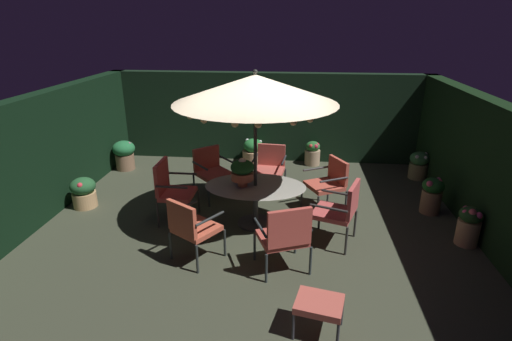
{
  "coord_description": "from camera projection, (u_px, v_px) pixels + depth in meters",
  "views": [
    {
      "loc": [
        0.64,
        -5.82,
        3.22
      ],
      "look_at": [
        0.04,
        0.19,
        0.92
      ],
      "focal_mm": 27.85,
      "sensor_mm": 36.0,
      "label": 1
    }
  ],
  "objects": [
    {
      "name": "hedge_backdrop_rear",
      "position": [
        268.0,
        117.0,
        9.51
      ],
      "size": [
        7.57,
        0.3,
        2.09
      ],
      "primitive_type": "cube",
      "color": "black",
      "rests_on": "ground_plane"
    },
    {
      "name": "potted_plant_back_center",
      "position": [
        84.0,
        192.0,
        7.21
      ],
      "size": [
        0.45,
        0.45,
        0.56
      ],
      "color": "tan",
      "rests_on": "ground_plane"
    },
    {
      "name": "potted_plant_left_far",
      "position": [
        253.0,
        151.0,
        9.46
      ],
      "size": [
        0.51,
        0.51,
        0.59
      ],
      "color": "tan",
      "rests_on": "ground_plane"
    },
    {
      "name": "patio_chair_northeast",
      "position": [
        211.0,
        168.0,
        7.54
      ],
      "size": [
        0.84,
        0.84,
        0.95
      ],
      "color": "#293134",
      "rests_on": "ground_plane"
    },
    {
      "name": "hedge_backdrop_right",
      "position": [
        495.0,
        176.0,
        5.91
      ],
      "size": [
        0.3,
        7.31,
        2.09
      ],
      "primitive_type": "cube",
      "color": "black",
      "rests_on": "ground_plane"
    },
    {
      "name": "patio_chair_west",
      "position": [
        329.0,
        181.0,
        6.99
      ],
      "size": [
        0.8,
        0.81,
        0.95
      ],
      "color": "#313132",
      "rests_on": "ground_plane"
    },
    {
      "name": "patio_chair_east",
      "position": [
        171.0,
        187.0,
        6.62
      ],
      "size": [
        0.57,
        0.64,
        1.05
      ],
      "color": "#322D2B",
      "rests_on": "ground_plane"
    },
    {
      "name": "patio_chair_south",
      "position": [
        285.0,
        234.0,
        5.23
      ],
      "size": [
        0.81,
        0.77,
        1.01
      ],
      "color": "#2B3234",
      "rests_on": "ground_plane"
    },
    {
      "name": "potted_plant_right_near",
      "position": [
        419.0,
        165.0,
        8.52
      ],
      "size": [
        0.4,
        0.4,
        0.59
      ],
      "color": "olive",
      "rests_on": "ground_plane"
    },
    {
      "name": "potted_plant_right_far",
      "position": [
        432.0,
        194.0,
        6.97
      ],
      "size": [
        0.37,
        0.37,
        0.65
      ],
      "color": "#866647",
      "rests_on": "ground_plane"
    },
    {
      "name": "patio_umbrella",
      "position": [
        255.0,
        89.0,
        5.9
      ],
      "size": [
        2.51,
        2.51,
        2.54
      ],
      "color": "#2C2E2B",
      "rests_on": "ground_plane"
    },
    {
      "name": "ottoman_footrest",
      "position": [
        319.0,
        305.0,
        4.25
      ],
      "size": [
        0.58,
        0.51,
        0.41
      ],
      "color": "#2D2C32",
      "rests_on": "ground_plane"
    },
    {
      "name": "patio_chair_north",
      "position": [
        270.0,
        165.0,
        7.79
      ],
      "size": [
        0.66,
        0.64,
        0.93
      ],
      "color": "#2C2E31",
      "rests_on": "ground_plane"
    },
    {
      "name": "ground_plane",
      "position": [
        253.0,
        226.0,
        6.62
      ],
      "size": [
        7.57,
        7.31,
        0.02
      ],
      "primitive_type": "cube",
      "color": "#3B3F2F"
    },
    {
      "name": "patio_chair_southwest",
      "position": [
        340.0,
        208.0,
        5.92
      ],
      "size": [
        0.78,
        0.78,
        1.0
      ],
      "color": "#32302E",
      "rests_on": "ground_plane"
    },
    {
      "name": "patio_dining_table",
      "position": [
        255.0,
        193.0,
        6.5
      ],
      "size": [
        1.65,
        1.14,
        0.7
      ],
      "color": "#312C2F",
      "rests_on": "ground_plane"
    },
    {
      "name": "potted_plant_back_left",
      "position": [
        313.0,
        153.0,
        9.35
      ],
      "size": [
        0.36,
        0.36,
        0.56
      ],
      "color": "tan",
      "rests_on": "ground_plane"
    },
    {
      "name": "centerpiece_planter",
      "position": [
        242.0,
        170.0,
        6.33
      ],
      "size": [
        0.38,
        0.38,
        0.47
      ],
      "color": "#AD6845",
      "rests_on": "patio_dining_table"
    },
    {
      "name": "patio_chair_southeast",
      "position": [
        191.0,
        226.0,
        5.48
      ],
      "size": [
        0.79,
        0.79,
        0.95
      ],
      "color": "#292E2D",
      "rests_on": "ground_plane"
    },
    {
      "name": "hedge_backdrop_left",
      "position": [
        35.0,
        160.0,
        6.59
      ],
      "size": [
        0.3,
        7.31,
        2.09
      ],
      "primitive_type": "cube",
      "color": "black",
      "rests_on": "ground_plane"
    },
    {
      "name": "potted_plant_back_right",
      "position": [
        124.0,
        154.0,
        9.02
      ],
      "size": [
        0.5,
        0.5,
        0.67
      ],
      "color": "#87644A",
      "rests_on": "ground_plane"
    },
    {
      "name": "potted_plant_front_corner",
      "position": [
        469.0,
        225.0,
        5.98
      ],
      "size": [
        0.34,
        0.34,
        0.63
      ],
      "color": "tan",
      "rests_on": "ground_plane"
    }
  ]
}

